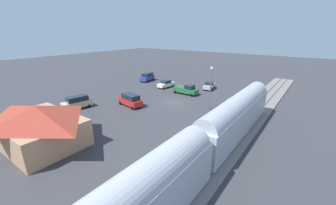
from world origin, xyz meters
name	(u,v)px	position (x,y,z in m)	size (l,w,h in m)	color
ground_plane	(173,102)	(0.00, 0.00, 0.00)	(200.00, 200.00, 0.00)	#38383D
railway_track	(247,119)	(-14.00, 0.00, 0.09)	(4.80, 70.00, 0.30)	slate
platform	(223,113)	(-10.00, 0.00, 0.15)	(3.20, 46.00, 0.30)	#A8A399
passenger_train	(199,147)	(-14.00, 15.88, 2.86)	(2.93, 40.09, 4.98)	#ADB2BC
station_building	(38,125)	(4.00, 22.00, 2.50)	(11.29, 8.15, 4.81)	tan
pedestrian_on_platform	(227,103)	(-9.87, -2.17, 1.28)	(0.36, 0.36, 1.71)	#333338
suv_red	(130,100)	(5.09, 6.09, 1.15)	(5.15, 2.98, 2.22)	red
sedan_silver	(209,85)	(-1.26, -13.15, 0.88)	(2.78, 4.79, 1.74)	silver
suv_blue	(147,77)	(16.16, -11.11, 1.15)	(2.88, 5.19, 2.22)	#283D9E
pickup_green	(186,89)	(0.94, -6.37, 1.03)	(5.43, 2.56, 2.14)	#236638
sedan_white	(166,84)	(7.82, -8.43, 0.88)	(2.26, 4.66, 1.74)	white
suv_tan	(77,102)	(11.75, 12.48, 1.15)	(2.82, 5.17, 2.22)	#C6B284
light_pole_near_platform	(211,83)	(-7.20, -0.77, 4.68)	(0.44, 0.44, 7.39)	#515156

